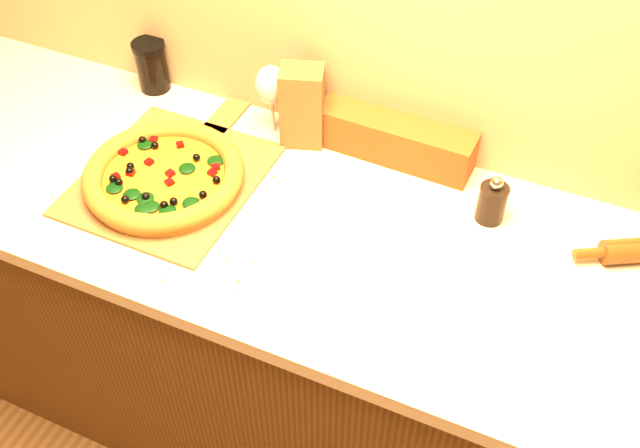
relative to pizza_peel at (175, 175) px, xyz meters
The scene contains 10 objects.
cabinet 0.63m from the pizza_peel, ahead, with size 2.80×0.65×0.86m, color #472C0F.
countertop 0.42m from the pizza_peel, ahead, with size 2.84×0.68×0.04m, color beige.
pizza_peel is the anchor object (origin of this frame).
pizza 0.05m from the pizza_peel, 90.11° to the right, with size 0.37×0.37×0.05m.
bottle_cap 0.10m from the pizza_peel, 78.70° to the right, with size 0.03×0.03×0.01m, color black.
pepper_grinder 0.73m from the pizza_peel, 12.99° to the left, with size 0.06×0.06×0.12m.
bread_bag 0.53m from the pizza_peel, 33.07° to the left, with size 0.38×0.12×0.10m, color #652B13.
wine_glass 0.31m from the pizza_peel, 60.61° to the left, with size 0.08×0.08×0.19m.
paper_bag 0.34m from the pizza_peel, 48.14° to the left, with size 0.10×0.08×0.20m, color brown.
dark_jar 0.37m from the pizza_peel, 129.73° to the left, with size 0.09×0.09×0.14m.
Camera 1 is at (0.39, 0.44, 2.02)m, focal length 40.00 mm.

